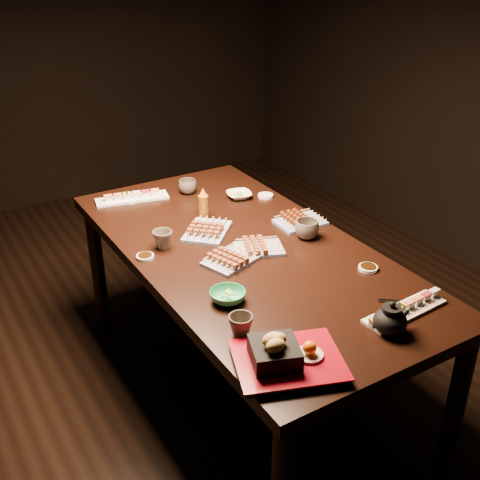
# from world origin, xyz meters

# --- Properties ---
(ground) EXTENTS (5.00, 5.00, 0.00)m
(ground) POSITION_xyz_m (0.00, 0.00, 0.00)
(ground) COLOR black
(ground) RESTS_ON ground
(dining_table) EXTENTS (1.02, 1.86, 0.75)m
(dining_table) POSITION_xyz_m (0.15, -0.19, 0.38)
(dining_table) COLOR black
(dining_table) RESTS_ON ground
(sushi_platter_near) EXTENTS (0.34, 0.12, 0.04)m
(sushi_platter_near) POSITION_xyz_m (0.37, -0.87, 0.77)
(sushi_platter_near) COLOR white
(sushi_platter_near) RESTS_ON dining_table
(sushi_platter_far) EXTENTS (0.36, 0.17, 0.04)m
(sushi_platter_far) POSITION_xyz_m (-0.06, 0.54, 0.77)
(sushi_platter_far) COLOR white
(sushi_platter_far) RESTS_ON dining_table
(yakitori_plate_center) EXTENTS (0.24, 0.21, 0.05)m
(yakitori_plate_center) POSITION_xyz_m (0.04, -0.25, 0.78)
(yakitori_plate_center) COLOR #828EB6
(yakitori_plate_center) RESTS_ON dining_table
(yakitori_plate_right) EXTENTS (0.23, 0.20, 0.05)m
(yakitori_plate_right) POSITION_xyz_m (0.19, -0.23, 0.77)
(yakitori_plate_right) COLOR #828EB6
(yakitori_plate_right) RESTS_ON dining_table
(yakitori_plate_left) EXTENTS (0.28, 0.28, 0.06)m
(yakitori_plate_left) POSITION_xyz_m (0.08, 0.03, 0.78)
(yakitori_plate_left) COLOR #828EB6
(yakitori_plate_left) RESTS_ON dining_table
(tsukune_plate) EXTENTS (0.22, 0.16, 0.05)m
(tsukune_plate) POSITION_xyz_m (0.49, -0.11, 0.78)
(tsukune_plate) COLOR #828EB6
(tsukune_plate) RESTS_ON dining_table
(edamame_bowl_green) EXTENTS (0.14, 0.14, 0.04)m
(edamame_bowl_green) POSITION_xyz_m (-0.11, -0.49, 0.77)
(edamame_bowl_green) COLOR #339E69
(edamame_bowl_green) RESTS_ON dining_table
(edamame_bowl_cream) EXTENTS (0.15, 0.15, 0.03)m
(edamame_bowl_cream) POSITION_xyz_m (0.40, 0.28, 0.76)
(edamame_bowl_cream) COLOR beige
(edamame_bowl_cream) RESTS_ON dining_table
(tempura_tray) EXTENTS (0.40, 0.36, 0.12)m
(tempura_tray) POSITION_xyz_m (-0.14, -0.89, 0.81)
(tempura_tray) COLOR black
(tempura_tray) RESTS_ON dining_table
(teacup_near_left) EXTENTS (0.11, 0.11, 0.08)m
(teacup_near_left) POSITION_xyz_m (-0.18, -0.69, 0.79)
(teacup_near_left) COLOR #50463D
(teacup_near_left) RESTS_ON dining_table
(teacup_mid_right) EXTENTS (0.13, 0.13, 0.08)m
(teacup_mid_right) POSITION_xyz_m (0.42, -0.24, 0.79)
(teacup_mid_right) COLOR #50463D
(teacup_mid_right) RESTS_ON dining_table
(teacup_far_left) EXTENTS (0.11, 0.11, 0.08)m
(teacup_far_left) POSITION_xyz_m (-0.14, -0.00, 0.79)
(teacup_far_left) COLOR #50463D
(teacup_far_left) RESTS_ON dining_table
(teacup_far_right) EXTENTS (0.12, 0.12, 0.07)m
(teacup_far_right) POSITION_xyz_m (0.21, 0.47, 0.79)
(teacup_far_right) COLOR #50463D
(teacup_far_right) RESTS_ON dining_table
(teapot) EXTENTS (0.14, 0.14, 0.11)m
(teapot) POSITION_xyz_m (0.25, -0.92, 0.81)
(teapot) COLOR black
(teapot) RESTS_ON dining_table
(condiment_bottle) EXTENTS (0.05, 0.05, 0.14)m
(condiment_bottle) POSITION_xyz_m (0.15, 0.18, 0.82)
(condiment_bottle) COLOR brown
(condiment_bottle) RESTS_ON dining_table
(sauce_dish_west) EXTENTS (0.09, 0.09, 0.01)m
(sauce_dish_west) POSITION_xyz_m (-0.24, -0.04, 0.76)
(sauce_dish_west) COLOR white
(sauce_dish_west) RESTS_ON dining_table
(sauce_dish_east) EXTENTS (0.10, 0.10, 0.01)m
(sauce_dish_east) POSITION_xyz_m (0.52, 0.23, 0.76)
(sauce_dish_east) COLOR white
(sauce_dish_east) RESTS_ON dining_table
(sauce_dish_se) EXTENTS (0.08, 0.08, 0.01)m
(sauce_dish_se) POSITION_xyz_m (0.47, -0.58, 0.76)
(sauce_dish_se) COLOR white
(sauce_dish_se) RESTS_ON dining_table
(sauce_dish_nw) EXTENTS (0.09, 0.09, 0.01)m
(sauce_dish_nw) POSITION_xyz_m (-0.08, 0.52, 0.76)
(sauce_dish_nw) COLOR white
(sauce_dish_nw) RESTS_ON dining_table
(chopsticks_near) EXTENTS (0.19, 0.16, 0.01)m
(chopsticks_near) POSITION_xyz_m (-0.04, -0.95, 0.75)
(chopsticks_near) COLOR black
(chopsticks_near) RESTS_ON dining_table
(chopsticks_se) EXTENTS (0.18, 0.15, 0.01)m
(chopsticks_se) POSITION_xyz_m (0.43, -0.83, 0.75)
(chopsticks_se) COLOR black
(chopsticks_se) RESTS_ON dining_table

